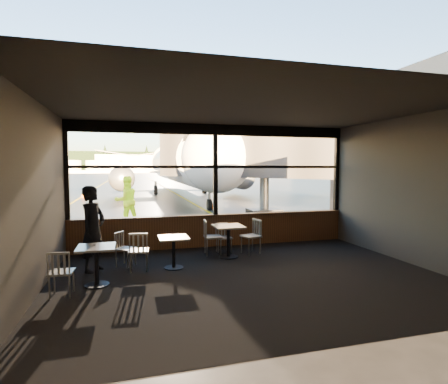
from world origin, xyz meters
name	(u,v)px	position (x,y,z in m)	size (l,w,h in m)	color
ground_plane	(136,174)	(0.00, 120.00, 0.00)	(520.00, 520.00, 0.00)	black
carpet_floor	(250,277)	(0.00, -3.00, 0.01)	(8.00, 6.00, 0.01)	black
ceiling	(251,107)	(0.00, -3.00, 3.50)	(8.00, 6.00, 0.04)	#38332D
wall_left	(34,198)	(-4.00, -3.00, 1.75)	(0.04, 6.00, 3.50)	#474139
wall_right	(411,190)	(4.00, -3.00, 1.75)	(0.04, 6.00, 3.50)	#474139
wall_back	(332,211)	(0.00, -6.00, 1.75)	(8.00, 0.04, 3.50)	#474139
window_sill	(215,231)	(0.00, 0.00, 0.45)	(8.00, 0.28, 0.90)	brown
window_header	(215,130)	(0.00, 0.00, 3.35)	(8.00, 0.18, 0.30)	black
mullion_left	(66,171)	(-3.95, 0.00, 2.20)	(0.12, 0.12, 2.60)	black
mullion_centre	(215,170)	(0.00, 0.00, 2.20)	(0.12, 0.12, 2.60)	black
mullion_right	(337,170)	(3.95, 0.00, 2.20)	(0.12, 0.12, 2.60)	black
window_transom	(215,167)	(0.00, 0.00, 2.30)	(8.00, 0.10, 0.08)	black
airliner	(181,134)	(1.91, 19.79, 5.10)	(27.83, 33.39, 10.20)	white
jet_bridge	(262,164)	(3.60, 5.50, 2.43)	(9.12, 11.14, 4.86)	#2F2F32
cafe_table_near	(228,242)	(0.01, -1.34, 0.41)	(0.74, 0.74, 0.82)	gray
cafe_table_mid	(174,253)	(-1.45, -1.95, 0.36)	(0.66, 0.66, 0.72)	#9D9990
cafe_table_left	(97,266)	(-3.03, -2.73, 0.39)	(0.70, 0.70, 0.77)	#9A948D
chair_near_e	(251,237)	(0.68, -1.13, 0.46)	(0.50, 0.50, 0.92)	#B4AFA2
chair_near_w	(213,237)	(-0.31, -0.97, 0.46)	(0.51, 0.51, 0.93)	#B1ABA0
chair_near_n	(224,238)	(0.03, -0.83, 0.40)	(0.43, 0.43, 0.79)	#B0AA9F
chair_mid_s	(139,251)	(-2.21, -1.93, 0.44)	(0.48, 0.48, 0.88)	beige
chair_mid_w	(126,249)	(-2.50, -1.49, 0.40)	(0.44, 0.44, 0.80)	#BDB7AA
chair_left_s	(61,273)	(-3.58, -3.13, 0.42)	(0.46, 0.46, 0.84)	#B0AA9F
passenger	(93,229)	(-3.17, -1.70, 0.94)	(0.69, 0.45, 1.89)	black
ground_crew	(126,201)	(-2.52, 4.57, 0.97)	(0.94, 0.74, 1.94)	#BFF219
cone_nose	(214,205)	(2.10, 8.98, 0.24)	(0.34, 0.34, 0.47)	#FF6608
cone_wing	(83,194)	(-5.82, 18.88, 0.29)	(0.41, 0.41, 0.57)	#FF6B08
terminal_annex	(428,151)	(10.00, 2.50, 3.00)	(5.00, 7.00, 6.00)	gray
hangar_mid	(134,163)	(0.00, 185.00, 5.00)	(38.00, 15.00, 10.00)	silver
hangar_right	(244,161)	(60.00, 178.00, 6.00)	(50.00, 20.00, 12.00)	silver
fuel_tank_a	(73,166)	(-30.00, 182.00, 3.00)	(8.00, 8.00, 6.00)	silver
fuel_tank_b	(94,166)	(-20.00, 182.00, 3.00)	(8.00, 8.00, 6.00)	silver
fuel_tank_c	(114,166)	(-10.00, 182.00, 3.00)	(8.00, 8.00, 6.00)	silver
treeline	(133,161)	(0.00, 210.00, 6.00)	(360.00, 3.00, 12.00)	black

